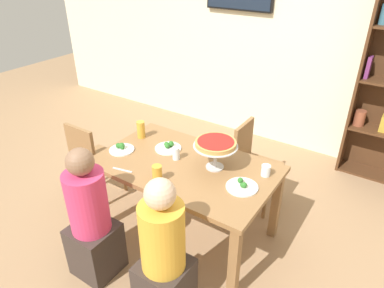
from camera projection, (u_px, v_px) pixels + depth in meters
name	position (u px, v px, depth m)	size (l,w,h in m)	color
ground_plane	(186.00, 230.00, 3.30)	(12.00, 12.00, 0.00)	#9E7A56
rear_partition	(288.00, 36.00, 4.21)	(8.00, 0.12, 2.80)	beige
dining_table	(186.00, 173.00, 2.99)	(1.51, 0.92, 0.74)	olive
diner_near_right	(164.00, 260.00, 2.36)	(0.34, 0.34, 1.15)	#382D28
diner_near_left	(91.00, 223.00, 2.67)	(0.34, 0.34, 1.15)	#382D28
chair_head_west	(92.00, 158.00, 3.52)	(0.40, 0.40, 0.87)	olive
chair_far_right	(252.00, 161.00, 3.47)	(0.40, 0.40, 0.87)	olive
deep_dish_pizza_stand	(216.00, 145.00, 2.79)	(0.36, 0.36, 0.25)	silver
salad_plate_near_diner	(242.00, 186.00, 2.65)	(0.25, 0.25, 0.06)	white
salad_plate_far_diner	(121.00, 149.00, 3.13)	(0.22, 0.22, 0.07)	white
salad_plate_spare	(168.00, 147.00, 3.16)	(0.24, 0.24, 0.07)	white
beer_glass_amber_tall	(141.00, 130.00, 3.32)	(0.08, 0.08, 0.17)	gold
beer_glass_amber_short	(157.00, 173.00, 2.70)	(0.08, 0.08, 0.14)	gold
water_glass_clear_near	(266.00, 171.00, 2.78)	(0.07, 0.07, 0.09)	white
water_glass_clear_far	(176.00, 153.00, 2.99)	(0.06, 0.06, 0.11)	white
cutlery_fork_near	(122.00, 170.00, 2.86)	(0.18, 0.02, 0.01)	silver
cutlery_knife_near	(204.00, 147.00, 3.19)	(0.18, 0.02, 0.01)	silver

